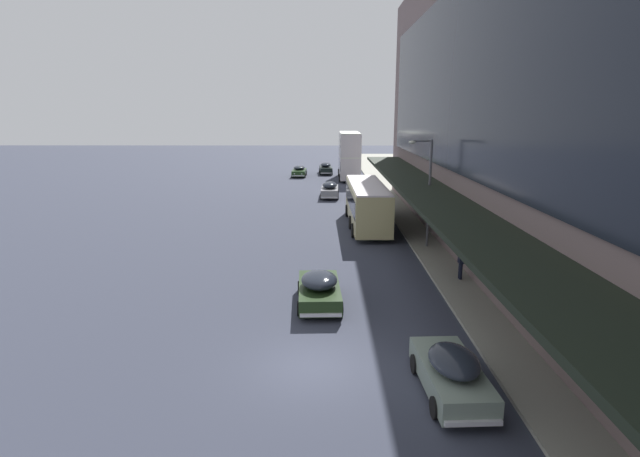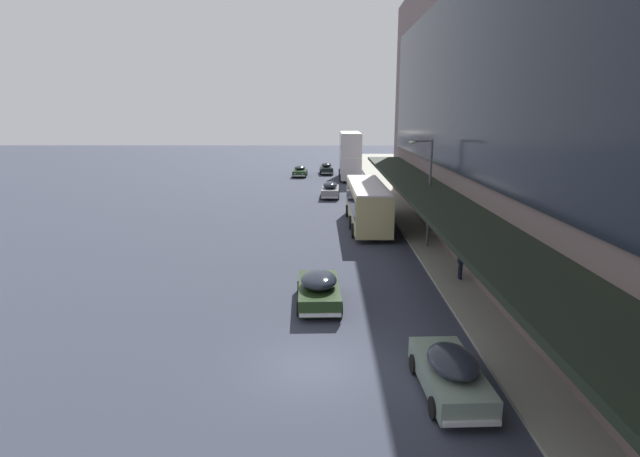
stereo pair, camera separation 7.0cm
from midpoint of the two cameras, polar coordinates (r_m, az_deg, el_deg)
name	(u,v)px [view 2 (the right image)]	position (r m, az deg, el deg)	size (l,w,h in m)	color
ground	(312,366)	(17.76, -0.80, -15.45)	(240.00, 240.00, 0.00)	#323644
sidewalk_kerb	(634,366)	(20.65, 32.35, -13.12)	(10.00, 180.00, 0.15)	gray
transit_bus_kerbside_front	(367,202)	(38.01, 5.46, 3.00)	(2.89, 11.23, 3.29)	tan
transit_bus_kerbside_rear	(350,154)	(65.74, 3.48, 8.49)	(2.84, 9.43, 6.09)	silver
sedan_trailing_mid	(326,168)	(71.73, 0.76, 6.90)	(1.97, 4.92, 1.63)	black
sedan_far_back	(330,190)	(51.52, 1.22, 4.47)	(1.96, 4.95, 1.63)	gray
sedan_second_near	(319,289)	(22.63, -0.05, -6.89)	(2.10, 4.51, 1.55)	#1F3317
sedan_second_mid	(450,372)	(16.38, 14.79, -15.59)	(1.96, 4.39, 1.52)	gray
sedan_trailing_near	(300,171)	(68.86, -2.28, 6.57)	(1.97, 4.71, 1.46)	#1F3919
pedestrian_at_kerb	(461,260)	(26.50, 15.89, -3.45)	(0.33, 0.62, 1.86)	black
street_lamp	(427,185)	(31.94, 12.19, 4.87)	(1.50, 0.28, 6.77)	#4C4C51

